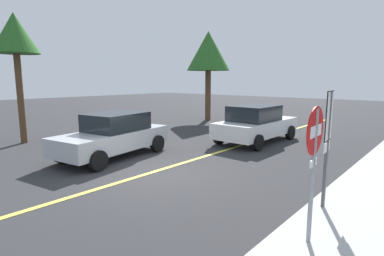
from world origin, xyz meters
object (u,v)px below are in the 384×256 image
object	(u,v)px
car_white_near_curb	(256,124)
tree_left_verge	(208,52)
speed_limit_sign	(328,129)
car_silver_crossing	(114,135)
stop_sign	(314,154)
tree_centre_verge	(15,36)

from	to	relation	value
car_white_near_curb	tree_left_verge	world-z (taller)	tree_left_verge
speed_limit_sign	car_silver_crossing	world-z (taller)	speed_limit_sign
stop_sign	tree_centre_verge	xyz separation A→B (m)	(0.30, 12.50, 2.93)
speed_limit_sign	tree_left_verge	size ratio (longest dim) A/B	0.43
car_silver_crossing	tree_left_verge	size ratio (longest dim) A/B	0.76
car_silver_crossing	tree_left_verge	world-z (taller)	tree_left_verge
speed_limit_sign	tree_left_verge	distance (m)	15.10
stop_sign	speed_limit_sign	bearing A→B (deg)	10.01
car_white_near_curb	tree_left_verge	bearing A→B (deg)	54.05
tree_left_verge	tree_centre_verge	world-z (taller)	tree_left_verge
tree_centre_verge	speed_limit_sign	bearing A→B (deg)	-84.15
speed_limit_sign	tree_left_verge	bearing A→B (deg)	47.23
stop_sign	tree_centre_verge	distance (m)	12.84
stop_sign	car_silver_crossing	distance (m)	7.66
car_white_near_curb	stop_sign	bearing A→B (deg)	-145.17
car_silver_crossing	tree_left_verge	xyz separation A→B (m)	(10.14, 3.69, 3.78)
speed_limit_sign	tree_centre_verge	bearing A→B (deg)	95.85
stop_sign	car_white_near_curb	world-z (taller)	stop_sign
speed_limit_sign	tree_centre_verge	world-z (taller)	tree_centre_verge
stop_sign	tree_centre_verge	bearing A→B (deg)	88.64
speed_limit_sign	car_white_near_curb	distance (m)	7.34
car_silver_crossing	tree_centre_verge	distance (m)	6.38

